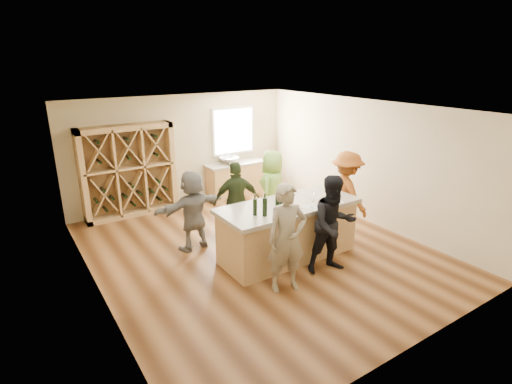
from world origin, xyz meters
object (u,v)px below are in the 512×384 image
tasting_counter_base (288,232)px  person_near_left (287,238)px  person_far_mid (237,201)px  sink (229,160)px  person_near_right (333,225)px  person_far_right (272,189)px  wine_bottle_e (281,201)px  wine_rack (129,171)px  person_far_left (193,210)px  person_server (346,194)px  wine_bottle_a (255,207)px  wine_bottle_b (265,207)px  wine_bottle_d (278,204)px

tasting_counter_base → person_near_left: bearing=-129.1°
person_far_mid → sink: bearing=-96.9°
person_near_right → person_far_right: person_near_right is taller
wine_bottle_e → person_near_right: (0.58, -0.75, -0.32)m
wine_rack → person_far_left: wine_rack is taller
person_far_right → person_near_right: bearing=50.4°
tasting_counter_base → person_server: size_ratio=1.42×
wine_bottle_a → person_far_right: person_far_right is taller
wine_bottle_e → person_server: (1.93, 0.27, -0.30)m
wine_bottle_e → person_far_left: person_far_left is taller
person_far_mid → person_far_right: size_ratio=0.95×
wine_rack → wine_bottle_a: 4.06m
wine_bottle_b → person_server: size_ratio=0.18×
sink → wine_bottle_a: (-1.69, -3.86, 0.22)m
wine_bottle_e → person_far_left: (-1.09, 1.43, -0.40)m
wine_bottle_d → person_far_right: bearing=57.0°
wine_bottle_d → wine_bottle_e: wine_bottle_d is taller
person_near_right → person_server: size_ratio=0.97×
tasting_counter_base → person_far_right: 1.53m
person_near_right → person_far_mid: person_near_right is taller
wine_rack → sink: size_ratio=4.06×
wine_rack → wine_bottle_a: size_ratio=7.31×
wine_bottle_a → wine_bottle_e: 0.57m
person_near_right → person_far_left: 2.75m
sink → wine_bottle_a: wine_bottle_a is taller
wine_rack → sink: 2.70m
person_server → wine_bottle_b: bearing=106.1°
wine_rack → person_far_mid: (1.45, -2.57, -0.26)m
person_server → wine_rack: bearing=50.3°
tasting_counter_base → person_far_left: 1.91m
sink → person_far_mid: bearing=-116.5°
wine_bottle_e → person_far_mid: (-0.13, 1.34, -0.38)m
person_near_right → person_far_left: person_near_right is taller
wine_bottle_a → person_far_mid: 1.48m
sink → wine_bottle_a: size_ratio=1.80×
wine_rack → person_far_right: (2.45, -2.44, -0.22)m
person_server → wine_bottle_a: bearing=102.8°
wine_bottle_b → wine_bottle_e: (0.45, 0.14, -0.03)m
person_server → person_far_left: (-3.02, 1.16, -0.10)m
wine_bottle_e → wine_bottle_d: bearing=-142.9°
tasting_counter_base → person_server: (1.66, 0.16, 0.42)m
wine_rack → tasting_counter_base: bearing=-64.1°
tasting_counter_base → wine_bottle_b: wine_bottle_b is taller
person_far_mid → person_far_left: (-0.96, 0.08, -0.02)m
wine_bottle_d → person_near_right: bearing=-39.1°
wine_rack → wine_bottle_e: bearing=-68.0°
wine_bottle_a → wine_bottle_b: wine_bottle_b is taller
person_far_mid → wine_bottle_e: bearing=115.2°
wine_rack → person_far_left: bearing=-78.8°
wine_bottle_e → person_far_mid: person_far_mid is taller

